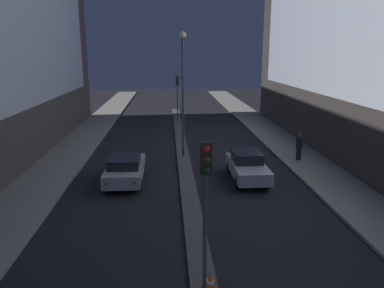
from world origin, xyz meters
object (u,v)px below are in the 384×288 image
Objects in this scene: car_left_lane at (125,169)px; pedestrian_on_right_sidewalk at (299,146)px; traffic_light_mid at (177,88)px; traffic_cone_far at (210,284)px; street_lamp at (183,79)px; traffic_light_near at (205,184)px; car_right_lane at (247,166)px.

car_left_lane is 11.11m from pedestrian_on_right_sidewalk.
traffic_cone_far is at bearing -89.74° from traffic_light_mid.
street_lamp reaches higher than traffic_light_mid.
traffic_cone_far is (0.13, -0.35, -2.88)m from traffic_light_near.
street_lamp is (0.00, -13.28, 1.84)m from traffic_light_mid.
traffic_cone_far is (0.13, -27.90, -2.88)m from traffic_light_mid.
traffic_light_near is 0.55× the size of street_lamp.
traffic_light_mid is 2.55× the size of pedestrian_on_right_sidewalk.
traffic_light_mid is (0.00, 27.55, 0.00)m from traffic_light_near.
street_lamp is 1.81× the size of car_left_lane.
traffic_light_mid reaches higher than traffic_cone_far.
pedestrian_on_right_sidewalk is (7.32, -1.38, -4.16)m from street_lamp.
traffic_light_near is at bearing -90.00° from street_lamp.
traffic_light_near is 5.85× the size of traffic_cone_far.
street_lamp is at bearing 126.73° from car_right_lane.
traffic_light_near is 2.90m from traffic_cone_far.
pedestrian_on_right_sidewalk is at bearing -63.46° from traffic_light_mid.
traffic_cone_far is 15.08m from pedestrian_on_right_sidewalk.
street_lamp is 7.12m from car_right_lane.
traffic_light_near is at bearing -71.15° from car_left_lane.
traffic_light_near is 14.39m from street_lamp.
traffic_light_near is 1.00× the size of traffic_light_mid.
car_left_lane is (-3.33, -4.51, -4.45)m from street_lamp.
car_left_lane is (-3.33, -17.79, -2.61)m from traffic_light_mid.
car_right_lane is 2.48× the size of pedestrian_on_right_sidewalk.
street_lamp is 8.53m from pedestrian_on_right_sidewalk.
traffic_light_mid is 13.41m from street_lamp.
car_right_lane is (3.33, 9.81, -2.60)m from traffic_light_near.
traffic_light_near is 2.55× the size of pedestrian_on_right_sidewalk.
traffic_light_mid is 18.29m from car_left_lane.
traffic_light_mid is 16.55m from pedestrian_on_right_sidewalk.
traffic_light_near and traffic_light_mid have the same top height.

